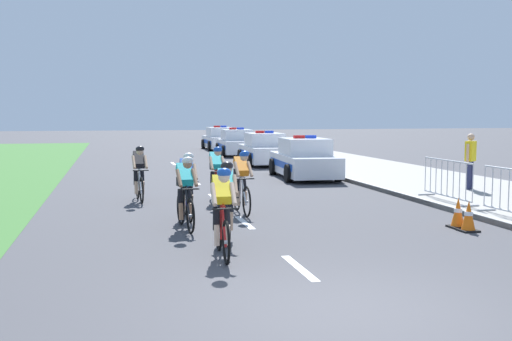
% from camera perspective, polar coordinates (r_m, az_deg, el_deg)
% --- Properties ---
extents(ground_plane, '(160.00, 160.00, 0.00)m').
position_cam_1_polar(ground_plane, '(7.48, 9.38, -13.28)').
color(ground_plane, '#424247').
extents(sidewalk_slab, '(5.12, 60.00, 0.12)m').
position_cam_1_polar(sidewalk_slab, '(23.16, 13.57, -0.49)').
color(sidewalk_slab, gray).
rests_on(sidewalk_slab, ground).
extents(kerb_edge, '(0.16, 60.00, 0.13)m').
position_cam_1_polar(kerb_edge, '(22.15, 7.85, -0.64)').
color(kerb_edge, '#9E9E99').
rests_on(kerb_edge, ground).
extents(lane_markings_centre, '(0.14, 25.60, 0.01)m').
position_cam_1_polar(lane_markings_centre, '(17.12, -3.96, -2.59)').
color(lane_markings_centre, white).
rests_on(lane_markings_centre, ground).
extents(cyclist_lead, '(0.43, 1.72, 1.56)m').
position_cam_1_polar(cyclist_lead, '(9.95, -3.23, -3.85)').
color(cyclist_lead, black).
rests_on(cyclist_lead, ground).
extents(cyclist_second, '(0.45, 1.72, 1.56)m').
position_cam_1_polar(cyclist_second, '(11.21, -2.87, -2.80)').
color(cyclist_second, black).
rests_on(cyclist_second, ground).
extents(cyclist_third, '(0.44, 1.72, 1.56)m').
position_cam_1_polar(cyclist_third, '(12.46, -6.73, -2.00)').
color(cyclist_third, black).
rests_on(cyclist_third, ground).
extents(cyclist_fourth, '(0.42, 1.72, 1.56)m').
position_cam_1_polar(cyclist_fourth, '(13.69, -6.54, -1.33)').
color(cyclist_fourth, black).
rests_on(cyclist_fourth, ground).
extents(cyclist_fifth, '(0.42, 1.72, 1.56)m').
position_cam_1_polar(cyclist_fifth, '(14.27, -1.37, -1.02)').
color(cyclist_fifth, black).
rests_on(cyclist_fifth, ground).
extents(cyclist_sixth, '(0.42, 1.72, 1.56)m').
position_cam_1_polar(cyclist_sixth, '(16.04, -3.80, -0.32)').
color(cyclist_sixth, black).
rests_on(cyclist_sixth, ground).
extents(cyclist_seventh, '(0.43, 1.72, 1.56)m').
position_cam_1_polar(cyclist_seventh, '(16.62, -11.03, -0.20)').
color(cyclist_seventh, black).
rests_on(cyclist_seventh, ground).
extents(police_car_nearest, '(2.21, 4.50, 1.59)m').
position_cam_1_polar(police_car_nearest, '(22.30, 4.58, 1.02)').
color(police_car_nearest, white).
rests_on(police_car_nearest, ground).
extents(police_car_second, '(2.15, 4.47, 1.59)m').
position_cam_1_polar(police_car_second, '(28.10, 0.77, 1.95)').
color(police_car_second, white).
rests_on(police_car_second, ground).
extents(police_car_third, '(2.16, 4.48, 1.59)m').
position_cam_1_polar(police_car_third, '(34.43, -1.88, 2.59)').
color(police_car_third, silver).
rests_on(police_car_third, ground).
extents(police_car_furthest, '(2.01, 4.41, 1.59)m').
position_cam_1_polar(police_car_furthest, '(39.78, -3.45, 2.97)').
color(police_car_furthest, white).
rests_on(police_car_furthest, ground).
extents(crowd_barrier_rear, '(0.51, 2.32, 1.07)m').
position_cam_1_polar(crowd_barrier_rear, '(16.44, 17.72, -0.91)').
color(crowd_barrier_rear, '#B7BABF').
rests_on(crowd_barrier_rear, sidewalk_slab).
extents(traffic_cone_mid, '(0.36, 0.36, 0.64)m').
position_cam_1_polar(traffic_cone_mid, '(12.95, 19.54, -4.13)').
color(traffic_cone_mid, black).
rests_on(traffic_cone_mid, ground).
extents(traffic_cone_far, '(0.36, 0.36, 0.64)m').
position_cam_1_polar(traffic_cone_far, '(13.29, 18.64, -3.85)').
color(traffic_cone_far, black).
rests_on(traffic_cone_far, ground).
extents(spectator_closest, '(0.47, 0.39, 1.68)m').
position_cam_1_polar(spectator_closest, '(19.06, 19.70, 1.19)').
color(spectator_closest, '#23284C').
rests_on(spectator_closest, sidewalk_slab).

